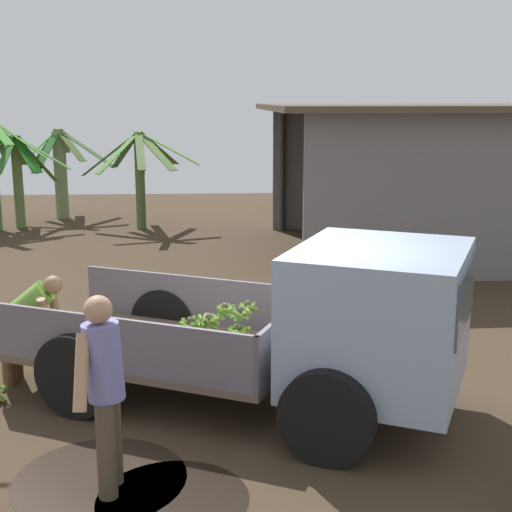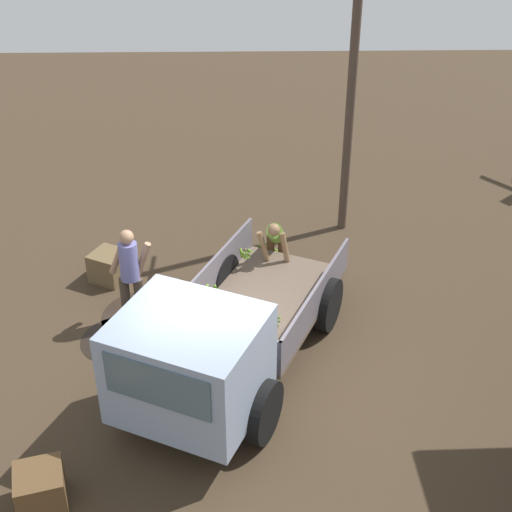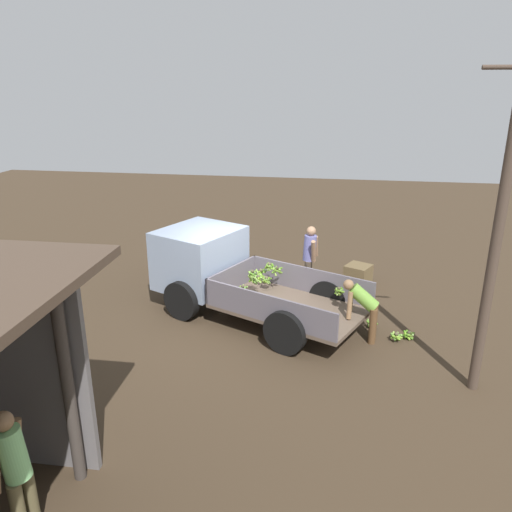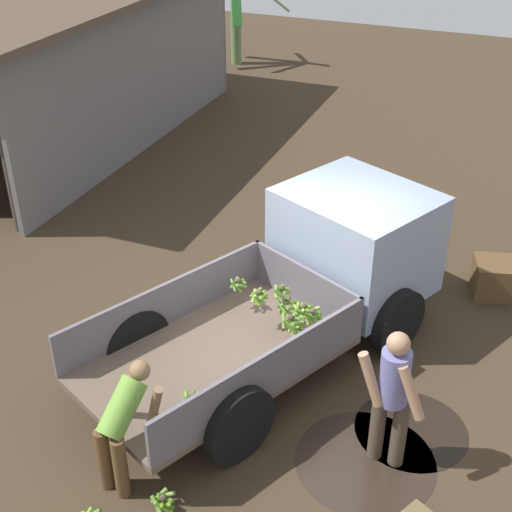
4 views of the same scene
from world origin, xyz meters
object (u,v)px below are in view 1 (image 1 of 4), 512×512
cargo_truck (330,326)px  person_foreground_visitor (103,385)px  person_bystander_near_shed (317,222)px  person_worker_loading (27,320)px

cargo_truck → person_foreground_visitor: 2.51m
person_bystander_near_shed → person_foreground_visitor: bearing=-109.9°
person_worker_loading → person_bystander_near_shed: (4.18, 5.53, 0.17)m
cargo_truck → person_worker_loading: 3.57m
person_foreground_visitor → person_worker_loading: size_ratio=1.32×
person_foreground_visitor → person_bystander_near_shed: person_foreground_visitor is taller
person_worker_loading → person_bystander_near_shed: bearing=61.0°
cargo_truck → person_worker_loading: cargo_truck is taller
person_foreground_visitor → person_worker_loading: 2.77m
person_foreground_visitor → person_bystander_near_shed: size_ratio=1.02×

